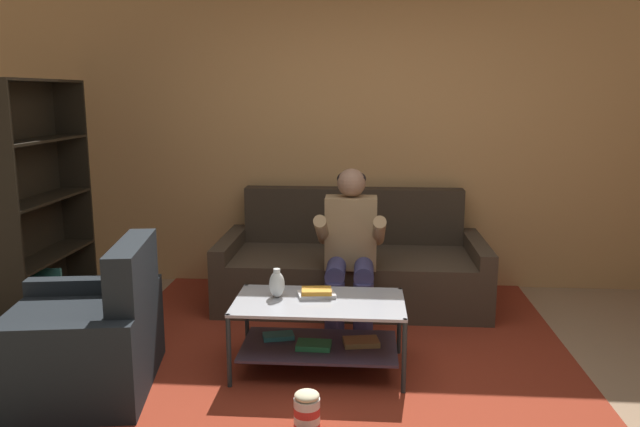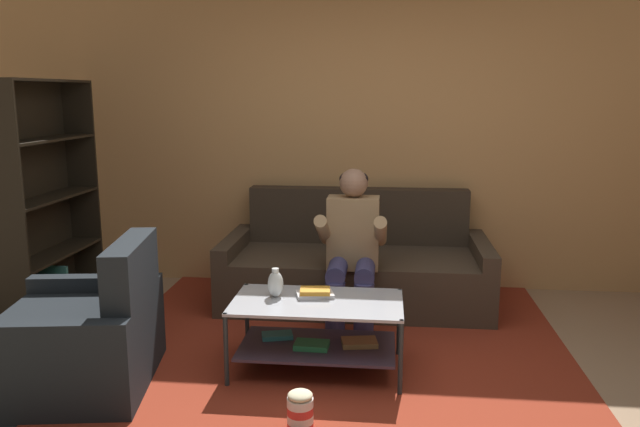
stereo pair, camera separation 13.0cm
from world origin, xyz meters
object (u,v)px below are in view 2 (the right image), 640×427
(vase, at_px, (276,283))
(armchair, at_px, (83,339))
(coffee_table, at_px, (318,325))
(popcorn_tub, at_px, (300,410))
(person_seated_center, at_px, (352,244))
(bookshelf, at_px, (41,220))
(book_stack, at_px, (315,293))
(couch, at_px, (356,268))

(vase, xyz_separation_m, armchair, (-1.09, -0.39, -0.26))
(coffee_table, height_order, popcorn_tub, coffee_table)
(person_seated_center, xyz_separation_m, coffee_table, (-0.17, -0.75, -0.34))
(person_seated_center, distance_m, coffee_table, 0.85)
(bookshelf, xyz_separation_m, popcorn_tub, (2.25, -1.56, -0.63))
(book_stack, bearing_deg, person_seated_center, 74.02)
(vase, xyz_separation_m, bookshelf, (-1.99, 0.80, 0.20))
(vase, bearing_deg, book_stack, 6.40)
(book_stack, distance_m, popcorn_tub, 0.87)
(couch, distance_m, armchair, 2.27)
(coffee_table, xyz_separation_m, armchair, (-1.36, -0.34, -0.01))
(book_stack, relative_size, bookshelf, 0.14)
(book_stack, bearing_deg, couch, 81.25)
(coffee_table, relative_size, bookshelf, 0.58)
(coffee_table, xyz_separation_m, vase, (-0.27, 0.05, 0.25))
(person_seated_center, xyz_separation_m, popcorn_tub, (-0.18, -1.47, -0.53))
(armchair, height_order, popcorn_tub, armchair)
(coffee_table, bearing_deg, person_seated_center, 77.40)
(person_seated_center, relative_size, popcorn_tub, 5.42)
(armchair, bearing_deg, person_seated_center, 35.72)
(coffee_table, distance_m, bookshelf, 2.46)
(book_stack, bearing_deg, armchair, -162.56)
(bookshelf, bearing_deg, coffee_table, -20.47)
(popcorn_tub, bearing_deg, couch, 84.95)
(book_stack, height_order, popcorn_tub, book_stack)
(bookshelf, xyz_separation_m, armchair, (0.91, -1.19, -0.45))
(couch, relative_size, armchair, 2.01)
(person_seated_center, distance_m, book_stack, 0.72)
(person_seated_center, xyz_separation_m, vase, (-0.44, -0.71, -0.10))
(person_seated_center, relative_size, bookshelf, 0.65)
(vase, distance_m, popcorn_tub, 0.92)
(couch, xyz_separation_m, popcorn_tub, (-0.18, -2.05, -0.18))
(person_seated_center, distance_m, bookshelf, 2.44)
(person_seated_center, height_order, bookshelf, bookshelf)
(person_seated_center, distance_m, vase, 0.84)
(armchair, xyz_separation_m, popcorn_tub, (1.35, -0.37, -0.18))
(vase, distance_m, book_stack, 0.26)
(person_seated_center, height_order, vase, person_seated_center)
(person_seated_center, bearing_deg, armchair, -144.28)
(bookshelf, distance_m, popcorn_tub, 2.81)
(person_seated_center, bearing_deg, vase, -121.92)
(couch, bearing_deg, popcorn_tub, -95.05)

